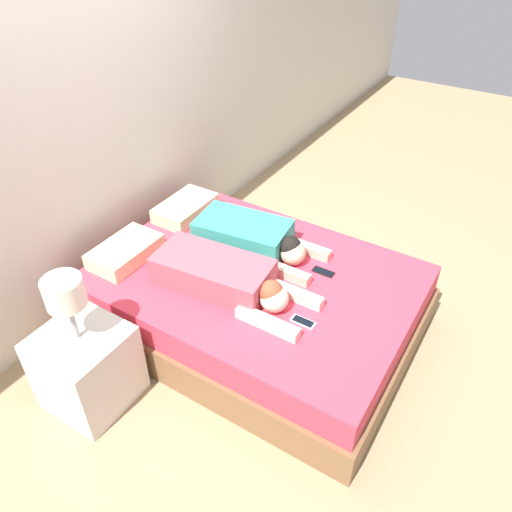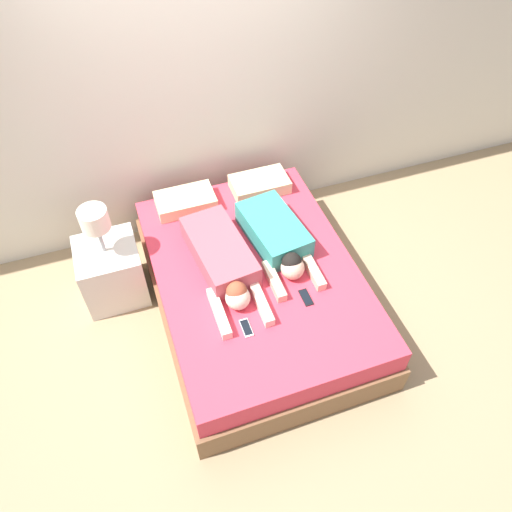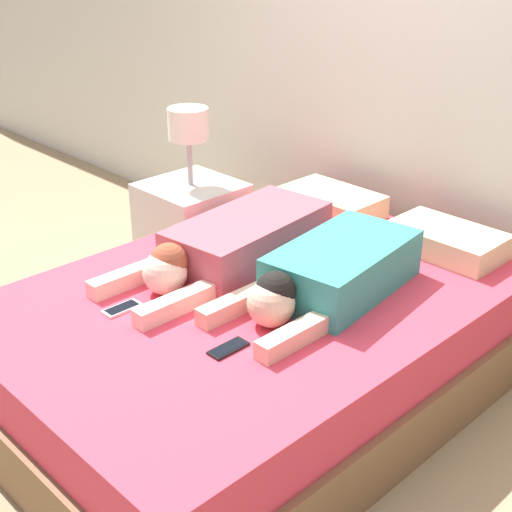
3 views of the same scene
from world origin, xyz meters
The scene contains 10 objects.
ground_plane centered at (0.00, 0.00, 0.00)m, with size 12.00×12.00×0.00m, color #9E8460.
wall_back centered at (0.00, 1.22, 1.30)m, with size 12.00×0.06×2.60m.
bed centered at (0.00, 0.00, 0.24)m, with size 1.54×2.14×0.48m.
pillow_head_left centered at (-0.33, 0.86, 0.54)m, with size 0.49×0.30×0.11m.
pillow_head_right centered at (0.33, 0.86, 0.54)m, with size 0.49×0.30×0.11m.
person_left centered at (-0.23, 0.09, 0.58)m, with size 0.44×1.10×0.21m.
person_right centered at (0.23, 0.17, 0.58)m, with size 0.45×0.96×0.21m.
cell_phone_left centered at (-0.24, -0.48, 0.49)m, with size 0.06×0.15×0.01m.
cell_phone_right centered at (0.25, -0.38, 0.49)m, with size 0.06×0.15×0.01m.
nightstand centered at (-1.06, 0.53, 0.30)m, with size 0.49×0.49×0.95m.
Camera 1 is at (-2.20, -1.37, 2.62)m, focal length 35.00 mm.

